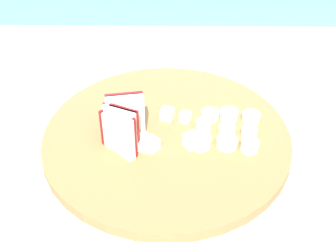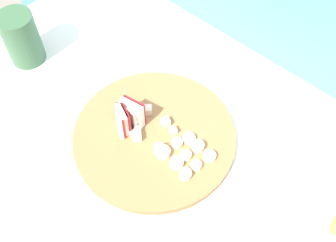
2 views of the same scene
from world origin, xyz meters
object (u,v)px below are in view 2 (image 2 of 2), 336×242
(banana_slice_rows, at_px, (185,155))
(small_jar, at_px, (23,37))
(apple_dice_pile, at_px, (149,128))
(apple_wedge_fan, at_px, (127,116))
(cutting_board, at_px, (154,137))

(banana_slice_rows, xyz_separation_m, small_jar, (-0.46, -0.03, 0.04))
(banana_slice_rows, height_order, small_jar, small_jar)
(apple_dice_pile, distance_m, small_jar, 0.37)
(apple_wedge_fan, xyz_separation_m, apple_dice_pile, (0.04, 0.02, -0.02))
(cutting_board, distance_m, apple_wedge_fan, 0.07)
(banana_slice_rows, bearing_deg, apple_dice_pile, -178.82)
(apple_wedge_fan, distance_m, apple_dice_pile, 0.05)
(apple_dice_pile, bearing_deg, banana_slice_rows, 1.18)
(banana_slice_rows, distance_m, small_jar, 0.47)
(apple_wedge_fan, xyz_separation_m, banana_slice_rows, (0.14, 0.02, -0.02))
(cutting_board, height_order, banana_slice_rows, banana_slice_rows)
(apple_dice_pile, bearing_deg, small_jar, -175.68)
(cutting_board, relative_size, banana_slice_rows, 3.34)
(banana_slice_rows, bearing_deg, cutting_board, -177.82)
(apple_dice_pile, height_order, banana_slice_rows, apple_dice_pile)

